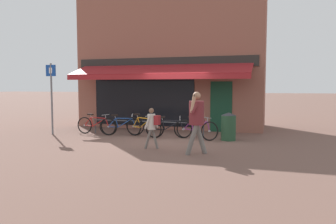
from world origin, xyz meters
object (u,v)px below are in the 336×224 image
bicycle_blue (122,126)px  bicycle_black (169,128)px  parking_sign (51,92)px  bicycle_orange (143,127)px  bicycle_red (96,125)px  bicycle_purple (197,129)px  litter_bin (229,126)px  pedestrian_adult (197,116)px  pedestrian_child (152,123)px

bicycle_blue → bicycle_black: bearing=-20.8°
parking_sign → bicycle_orange: bearing=7.2°
bicycle_orange → bicycle_red: bearing=-163.2°
bicycle_black → bicycle_purple: bearing=-9.5°
bicycle_black → parking_sign: parking_sign is taller
litter_bin → bicycle_black: bearing=-175.7°
bicycle_orange → pedestrian_adult: size_ratio=0.95×
parking_sign → litter_bin: bearing=5.3°
bicycle_black → bicycle_purple: 1.02m
bicycle_red → bicycle_orange: size_ratio=1.06×
bicycle_orange → bicycle_blue: bearing=-166.9°
bicycle_purple → litter_bin: bearing=22.7°
litter_bin → parking_sign: (-6.84, -0.63, 1.20)m
parking_sign → pedestrian_adult: bearing=-17.7°
bicycle_red → litter_bin: size_ratio=1.80×
bicycle_blue → parking_sign: size_ratio=0.60×
bicycle_red → pedestrian_adult: size_ratio=1.00×
pedestrian_child → litter_bin: (2.03, 2.24, -0.29)m
bicycle_purple → parking_sign: 5.88m
bicycle_black → pedestrian_adult: pedestrian_adult is taller
pedestrian_child → parking_sign: size_ratio=0.45×
bicycle_orange → pedestrian_adult: bearing=-25.3°
bicycle_black → pedestrian_adult: 3.02m
bicycle_orange → bicycle_black: size_ratio=1.00×
bicycle_black → pedestrian_adult: bearing=-71.8°
bicycle_purple → pedestrian_adult: size_ratio=0.96×
bicycle_black → parking_sign: (-4.68, -0.47, 1.33)m
pedestrian_child → litter_bin: 3.04m
bicycle_red → bicycle_black: size_ratio=1.06×
bicycle_blue → pedestrian_adult: pedestrian_adult is taller
bicycle_purple → bicycle_black: bearing=-156.2°
pedestrian_child → bicycle_orange: bearing=-58.1°
bicycle_blue → bicycle_red: bearing=163.1°
bicycle_orange → litter_bin: (3.16, 0.17, 0.10)m
pedestrian_adult → pedestrian_child: size_ratio=1.41×
bicycle_blue → litter_bin: bearing=-17.4°
pedestrian_adult → pedestrian_child: bearing=-27.2°
bicycle_purple → litter_bin: litter_bin is taller
bicycle_orange → bicycle_black: bicycle_orange is taller
bicycle_red → pedestrian_adult: bearing=-25.1°
bicycle_red → pedestrian_adult: pedestrian_adult is taller
bicycle_black → parking_sign: 4.89m
pedestrian_child → litter_bin: bearing=-129.0°
bicycle_red → bicycle_blue: (1.10, 0.03, 0.00)m
pedestrian_child → pedestrian_adult: bearing=167.8°
bicycle_purple → litter_bin: size_ratio=1.72×
bicycle_red → pedestrian_child: 3.82m
pedestrian_adult → parking_sign: size_ratio=0.63×
bicycle_black → pedestrian_child: (0.12, -2.08, 0.42)m
bicycle_black → litter_bin: size_ratio=1.70×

